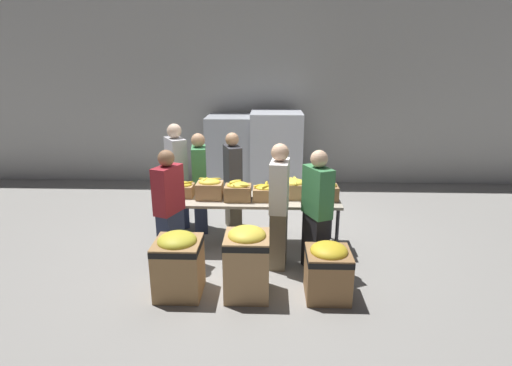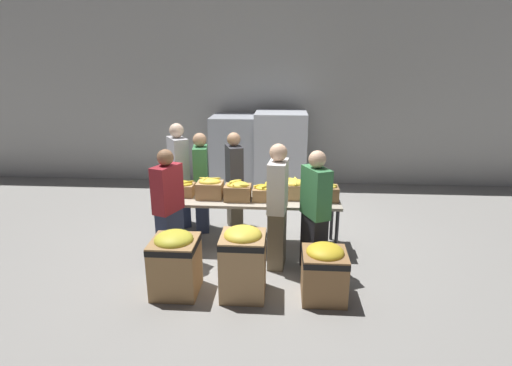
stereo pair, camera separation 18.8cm
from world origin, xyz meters
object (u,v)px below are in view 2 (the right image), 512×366
at_px(banana_box_1, 210,188).
at_px(banana_box_5, 325,192).
at_px(volunteer_1, 315,213).
at_px(donation_bin_2, 324,270).
at_px(banana_box_3, 266,192).
at_px(volunteer_4, 234,182).
at_px(sorting_table, 252,202).
at_px(donation_bin_0, 175,261).
at_px(banana_box_2, 238,191).
at_px(pallet_stack_0, 280,154).
at_px(pallet_stack_1, 238,154).
at_px(volunteer_5, 201,183).
at_px(donation_bin_1, 243,260).
at_px(volunteer_2, 179,176).
at_px(banana_box_4, 293,188).
at_px(banana_box_0, 182,188).
at_px(volunteer_3, 169,209).
at_px(volunteer_0, 277,208).

xyz_separation_m(banana_box_1, banana_box_5, (1.64, 0.00, -0.02)).
bearing_deg(volunteer_1, donation_bin_2, 162.14).
relative_size(banana_box_3, volunteer_4, 0.24).
distance_m(sorting_table, donation_bin_0, 1.56).
height_order(banana_box_2, pallet_stack_0, pallet_stack_0).
distance_m(volunteer_1, pallet_stack_1, 3.63).
relative_size(volunteer_5, donation_bin_1, 1.87).
distance_m(banana_box_3, donation_bin_1, 1.33).
bearing_deg(donation_bin_1, volunteer_5, 114.56).
bearing_deg(donation_bin_2, volunteer_2, 136.93).
bearing_deg(banana_box_2, banana_box_4, 10.41).
bearing_deg(banana_box_1, banana_box_2, -8.90).
distance_m(sorting_table, banana_box_0, 1.05).
relative_size(banana_box_1, volunteer_4, 0.23).
bearing_deg(volunteer_3, banana_box_1, -15.69).
bearing_deg(donation_bin_2, banana_box_0, 145.18).
relative_size(banana_box_1, banana_box_5, 1.00).
bearing_deg(banana_box_2, volunteer_2, 142.52).
height_order(volunteer_2, volunteer_3, volunteer_2).
distance_m(volunteer_5, donation_bin_1, 2.07).
relative_size(banana_box_5, volunteer_3, 0.23).
distance_m(volunteer_3, volunteer_5, 1.16).
bearing_deg(donation_bin_2, donation_bin_0, -180.00).
height_order(volunteer_4, volunteer_5, volunteer_5).
xyz_separation_m(volunteer_0, donation_bin_0, (-1.17, -0.73, -0.42)).
bearing_deg(volunteer_5, banana_box_0, -30.54).
relative_size(donation_bin_0, donation_bin_2, 1.15).
xyz_separation_m(volunteer_1, donation_bin_0, (-1.65, -0.64, -0.39)).
relative_size(banana_box_4, banana_box_5, 1.00).
distance_m(banana_box_0, banana_box_5, 2.08).
height_order(volunteer_1, volunteer_4, volunteer_1).
relative_size(volunteer_5, donation_bin_2, 2.39).
height_order(sorting_table, donation_bin_0, donation_bin_0).
xyz_separation_m(banana_box_2, volunteer_3, (-0.86, -0.52, -0.10)).
relative_size(banana_box_1, volunteer_5, 0.23).
relative_size(sorting_table, banana_box_3, 6.72).
distance_m(banana_box_4, pallet_stack_1, 2.85).
height_order(volunteer_1, donation_bin_2, volunteer_1).
relative_size(banana_box_1, banana_box_3, 0.99).
xyz_separation_m(volunteer_1, volunteer_2, (-2.10, 1.40, 0.05)).
height_order(banana_box_0, banana_box_4, banana_box_4).
distance_m(banana_box_3, volunteer_2, 1.65).
bearing_deg(banana_box_5, banana_box_3, -176.95).
relative_size(banana_box_0, volunteer_4, 0.26).
bearing_deg(banana_box_0, volunteer_3, -90.82).
bearing_deg(volunteer_1, donation_bin_1, 102.08).
relative_size(banana_box_3, pallet_stack_1, 0.24).
relative_size(banana_box_5, volunteer_2, 0.22).
xyz_separation_m(banana_box_0, volunteer_2, (-0.21, 0.67, -0.01)).
bearing_deg(banana_box_1, banana_box_0, 169.97).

